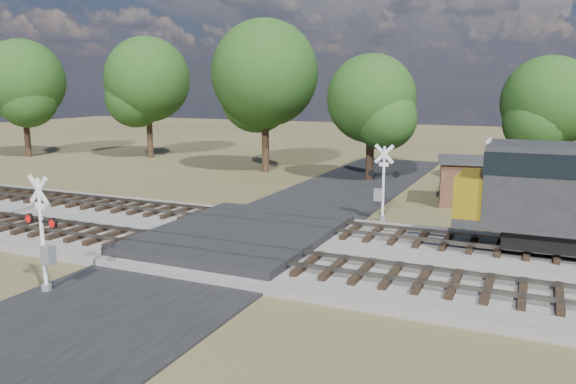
% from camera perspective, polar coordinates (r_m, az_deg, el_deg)
% --- Properties ---
extents(ground, '(160.00, 160.00, 0.00)m').
position_cam_1_polar(ground, '(23.37, -5.28, -5.54)').
color(ground, '#454424').
rests_on(ground, ground).
extents(ballast_bed, '(140.00, 10.00, 0.30)m').
position_cam_1_polar(ballast_bed, '(21.03, 20.18, -7.59)').
color(ballast_bed, gray).
rests_on(ballast_bed, ground).
extents(road, '(7.00, 60.00, 0.08)m').
position_cam_1_polar(road, '(23.36, -5.28, -5.44)').
color(road, black).
rests_on(road, ground).
extents(crossing_panel, '(7.00, 9.00, 0.62)m').
position_cam_1_polar(crossing_panel, '(23.70, -4.70, -4.50)').
color(crossing_panel, '#262628').
rests_on(crossing_panel, ground).
extents(track_near, '(140.00, 2.60, 0.33)m').
position_cam_1_polar(track_near, '(20.18, -0.32, -6.89)').
color(track_near, black).
rests_on(track_near, ballast_bed).
extents(track_far, '(140.00, 2.60, 0.33)m').
position_cam_1_polar(track_far, '(24.65, 4.51, -3.67)').
color(track_far, black).
rests_on(track_far, ballast_bed).
extents(crossing_signal_near, '(1.54, 0.37, 3.83)m').
position_cam_1_polar(crossing_signal_near, '(19.31, -23.49, -4.96)').
color(crossing_signal_near, silver).
rests_on(crossing_signal_near, ground).
extents(crossing_signal_far, '(1.53, 0.34, 3.79)m').
position_cam_1_polar(crossing_signal_far, '(27.74, 9.48, 0.29)').
color(crossing_signal_far, silver).
rests_on(crossing_signal_far, ground).
extents(equipment_shed, '(4.34, 4.34, 2.57)m').
position_cam_1_polar(equipment_shed, '(33.06, 18.17, 1.07)').
color(equipment_shed, '#492C1F').
rests_on(equipment_shed, ground).
extents(treeline, '(81.57, 11.91, 11.54)m').
position_cam_1_polar(treeline, '(40.28, 11.96, 10.88)').
color(treeline, black).
rests_on(treeline, ground).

